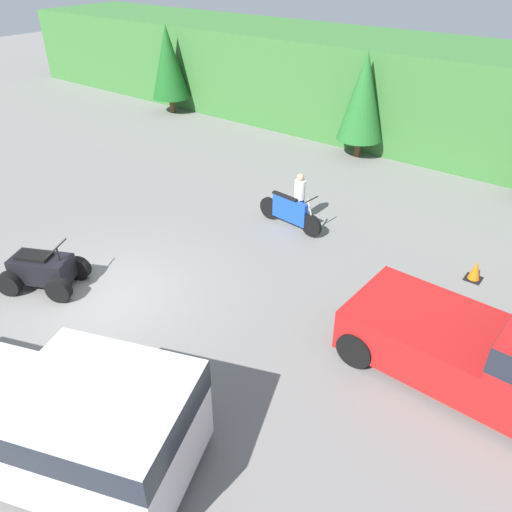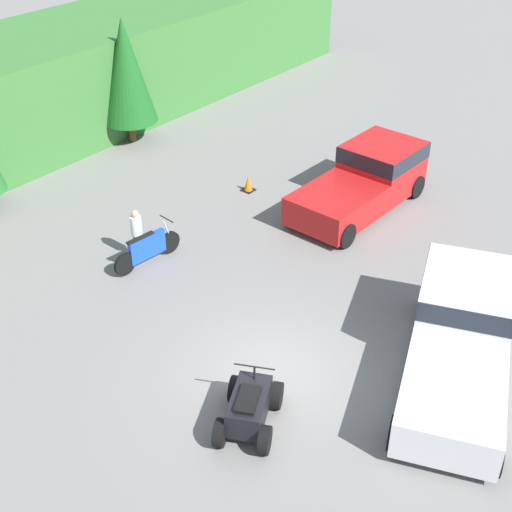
{
  "view_description": "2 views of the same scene",
  "coord_description": "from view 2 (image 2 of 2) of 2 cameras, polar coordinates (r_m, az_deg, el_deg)",
  "views": [
    {
      "loc": [
        8.99,
        -5.52,
        7.5
      ],
      "look_at": [
        2.7,
        2.68,
        0.95
      ],
      "focal_mm": 35.0,
      "sensor_mm": 36.0,
      "label": 1
    },
    {
      "loc": [
        -10.27,
        -7.62,
        11.72
      ],
      "look_at": [
        2.7,
        2.68,
        0.95
      ],
      "focal_mm": 50.0,
      "sensor_mm": 36.0,
      "label": 2
    }
  ],
  "objects": [
    {
      "name": "ground_plane",
      "position": [
        17.34,
        1.41,
        -9.48
      ],
      "size": [
        80.0,
        80.0,
        0.0
      ],
      "primitive_type": "plane",
      "color": "slate"
    },
    {
      "name": "tree_mid_right",
      "position": [
        28.39,
        -10.37,
        14.37
      ],
      "size": [
        2.15,
        2.15,
        4.89
      ],
      "color": "brown",
      "rests_on": "ground_plane"
    },
    {
      "name": "pickup_truck_red",
      "position": [
        24.08,
        8.85,
        6.19
      ],
      "size": [
        5.35,
        2.47,
        1.9
      ],
      "rotation": [
        0.0,
        0.0,
        -0.03
      ],
      "color": "red",
      "rests_on": "ground_plane"
    },
    {
      "name": "pickup_truck_second",
      "position": [
        17.64,
        16.11,
        -5.93
      ],
      "size": [
        6.38,
        4.15,
        1.9
      ],
      "rotation": [
        0.0,
        0.0,
        0.35
      ],
      "color": "silver",
      "rests_on": "ground_plane"
    },
    {
      "name": "dirt_bike",
      "position": [
        21.14,
        -8.68,
        0.59
      ],
      "size": [
        2.38,
        0.6,
        1.21
      ],
      "rotation": [
        0.0,
        0.0,
        -0.1
      ],
      "color": "black",
      "rests_on": "ground_plane"
    },
    {
      "name": "quad_atv",
      "position": [
        15.86,
        -0.54,
        -12.08
      ],
      "size": [
        2.3,
        1.94,
        1.23
      ],
      "rotation": [
        0.0,
        0.0,
        0.46
      ],
      "color": "black",
      "rests_on": "ground_plane"
    },
    {
      "name": "rider_person",
      "position": [
        21.26,
        -9.52,
        1.89
      ],
      "size": [
        0.41,
        0.41,
        1.62
      ],
      "rotation": [
        0.0,
        0.0,
        -0.27
      ],
      "color": "navy",
      "rests_on": "ground_plane"
    },
    {
      "name": "traffic_cone",
      "position": [
        25.03,
        -0.63,
        5.78
      ],
      "size": [
        0.42,
        0.42,
        0.55
      ],
      "color": "black",
      "rests_on": "ground_plane"
    }
  ]
}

